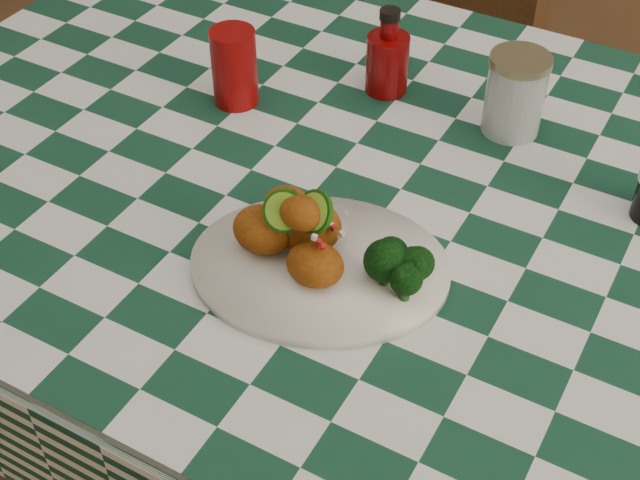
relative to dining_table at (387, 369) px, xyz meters
The scene contains 8 objects.
dining_table is the anchor object (origin of this frame).
plate 0.45m from the dining_table, 95.30° to the right, with size 0.33×0.25×0.02m, color white, non-canonical shape.
fried_chicken_pile 0.50m from the dining_table, 100.93° to the right, with size 0.15×0.11×0.10m, color #8E460D, non-canonical shape.
broccoli_side 0.48m from the dining_table, 67.86° to the right, with size 0.08×0.08×0.06m, color black, non-canonical shape.
red_tumbler 0.56m from the dining_table, 167.28° to the left, with size 0.07×0.07×0.12m, color #7B0606.
ketchup_bottle 0.53m from the dining_table, 120.97° to the left, with size 0.07×0.07×0.14m, color #6D0506, non-canonical shape.
mason_jar 0.51m from the dining_table, 68.69° to the left, with size 0.09×0.09×0.12m, color #B2BCBA, non-canonical shape.
wooden_chair_left 0.82m from the dining_table, 115.54° to the left, with size 0.46×0.48×1.01m, color #472814, non-canonical shape.
Camera 1 is at (0.37, -0.89, 1.57)m, focal length 50.00 mm.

